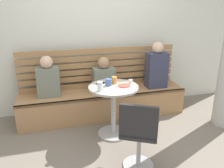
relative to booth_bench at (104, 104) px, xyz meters
name	(u,v)px	position (x,y,z in m)	size (l,w,h in m)	color
ground	(126,158)	(0.00, -1.20, -0.22)	(8.00, 8.00, 0.00)	#70665B
back_wall	(97,26)	(0.00, 0.44, 1.23)	(5.20, 0.10, 2.90)	silver
booth_bench	(104,104)	(0.00, 0.00, 0.00)	(2.70, 0.52, 0.44)	#A87C51
booth_backrest	(100,68)	(0.00, 0.24, 0.56)	(2.65, 0.04, 0.67)	#9A7249
cafe_table	(113,101)	(0.00, -0.61, 0.30)	(0.68, 0.68, 0.74)	#ADADB2
white_chair	(139,134)	(0.06, -1.41, 0.24)	(0.54, 0.54, 0.85)	#ADADB2
person_adult	(157,67)	(0.92, -0.02, 0.57)	(0.34, 0.22, 0.77)	#333851
person_child_left	(104,76)	(0.02, 0.04, 0.46)	(0.34, 0.22, 0.57)	slate
person_child_middle	(48,79)	(-0.85, 0.04, 0.50)	(0.34, 0.22, 0.63)	slate
cup_mug_blue	(108,82)	(-0.06, -0.56, 0.57)	(0.08, 0.08, 0.10)	#3D5B9E
cup_tumbler_orange	(114,80)	(0.04, -0.50, 0.57)	(0.07, 0.07, 0.10)	orange
cup_espresso_small	(131,81)	(0.26, -0.55, 0.55)	(0.06, 0.06, 0.06)	silver
cup_glass_tall	(100,86)	(-0.21, -0.73, 0.58)	(0.07, 0.07, 0.12)	silver
plate_small	(124,86)	(0.14, -0.63, 0.52)	(0.17, 0.17, 0.01)	#DB4C42
phone_on_table	(101,83)	(-0.14, -0.45, 0.52)	(0.07, 0.14, 0.01)	black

